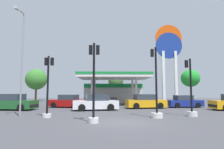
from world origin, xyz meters
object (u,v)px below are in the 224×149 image
at_px(car_0, 145,102).
at_px(car_5, 68,102).
at_px(car_1, 13,103).
at_px(station_pole_sign, 169,53).
at_px(traffic_signal_2, 191,101).
at_px(car_3, 96,103).
at_px(tree_0, 36,79).
at_px(corner_streetlamp, 21,54).
at_px(car_4, 184,102).
at_px(tree_2, 190,78).
at_px(traffic_signal_1, 48,91).
at_px(tree_1, 116,81).
at_px(traffic_signal_0, 156,100).
at_px(traffic_signal_3, 94,89).

height_order(car_0, car_5, car_0).
relative_size(car_1, car_5, 1.05).
bearing_deg(station_pole_sign, car_5, -153.98).
bearing_deg(traffic_signal_2, car_5, 142.62).
relative_size(car_3, car_5, 1.05).
height_order(car_5, tree_0, tree_0).
xyz_separation_m(tree_0, corner_streetlamp, (8.70, -26.08, 0.25)).
height_order(car_3, corner_streetlamp, corner_streetlamp).
relative_size(car_4, car_5, 0.91).
distance_m(car_1, tree_0, 21.66).
bearing_deg(car_5, corner_streetlamp, -101.26).
height_order(tree_0, corner_streetlamp, corner_streetlamp).
bearing_deg(car_4, tree_2, 64.44).
bearing_deg(tree_2, car_1, -144.21).
relative_size(traffic_signal_1, tree_1, 0.76).
relative_size(station_pole_sign, car_3, 2.66).
distance_m(traffic_signal_1, traffic_signal_2, 10.71).
relative_size(car_0, tree_0, 0.70).
bearing_deg(car_0, corner_streetlamp, -145.58).
bearing_deg(car_0, tree_1, 98.47).
distance_m(car_1, traffic_signal_1, 8.05).
bearing_deg(car_5, traffic_signal_0, -48.38).
distance_m(tree_2, corner_streetlamp, 33.84).
bearing_deg(traffic_signal_3, traffic_signal_0, 26.70).
bearing_deg(car_4, traffic_signal_2, -108.16).
bearing_deg(station_pole_sign, traffic_signal_3, -119.43).
bearing_deg(car_1, tree_0, 105.05).
relative_size(station_pole_sign, tree_0, 1.91).
height_order(car_3, traffic_signal_1, traffic_signal_1).
distance_m(station_pole_sign, car_4, 10.34).
xyz_separation_m(station_pole_sign, tree_1, (-8.20, 9.99, -3.92)).
height_order(station_pole_sign, car_3, station_pole_sign).
height_order(traffic_signal_1, corner_streetlamp, corner_streetlamp).
xyz_separation_m(station_pole_sign, car_5, (-14.52, -7.09, -7.42)).
bearing_deg(tree_1, car_1, -118.95).
relative_size(car_3, traffic_signal_0, 0.94).
bearing_deg(tree_2, traffic_signal_0, -117.69).
distance_m(traffic_signal_1, traffic_signal_3, 4.31).
xyz_separation_m(car_1, tree_1, (11.20, 20.24, 3.45)).
height_order(traffic_signal_1, tree_0, tree_0).
distance_m(car_4, tree_1, 19.09).
bearing_deg(car_3, car_4, 18.43).
height_order(car_1, traffic_signal_3, traffic_signal_3).
distance_m(car_3, traffic_signal_2, 9.09).
bearing_deg(tree_2, tree_0, 177.25).
distance_m(car_1, car_4, 19.07).
distance_m(car_3, traffic_signal_3, 8.11).
height_order(car_3, tree_2, tree_2).
relative_size(car_0, corner_streetlamp, 0.58).
bearing_deg(tree_0, car_4, -35.70).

